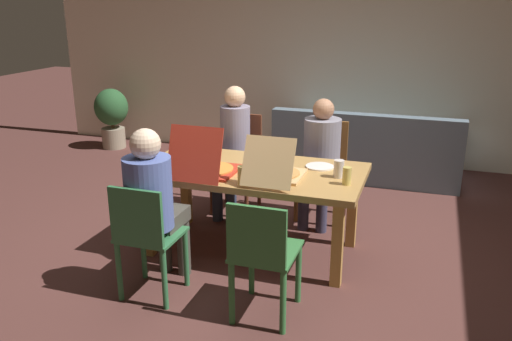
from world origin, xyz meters
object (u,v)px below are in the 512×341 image
at_px(dining_table, 252,179).
at_px(pizza_box_0, 207,167).
at_px(plate_0, 181,159).
at_px(drinking_glass_3, 182,142).
at_px(potted_plant, 112,114).
at_px(chair_1, 323,164).
at_px(drinking_glass_0, 347,176).
at_px(plate_2, 269,158).
at_px(person_1, 321,151).
at_px(person_0, 233,142).
at_px(drinking_glass_2, 243,175).
at_px(plate_1, 320,167).
at_px(chair_0, 239,157).
at_px(chair_2, 145,235).
at_px(couch, 367,153).
at_px(person_2, 153,198).
at_px(chair_3, 263,255).
at_px(drinking_glass_1, 339,169).
at_px(pizza_box_1, 276,172).

bearing_deg(dining_table, pizza_box_0, -140.93).
bearing_deg(plate_0, drinking_glass_3, 115.03).
relative_size(pizza_box_0, potted_plant, 0.66).
bearing_deg(drinking_glass_3, chair_1, 27.98).
bearing_deg(drinking_glass_0, chair_1, 109.76).
bearing_deg(plate_2, person_1, 55.55).
relative_size(plate_0, drinking_glass_3, 1.66).
bearing_deg(person_0, plate_2, -41.14).
height_order(pizza_box_0, drinking_glass_2, pizza_box_0).
distance_m(plate_1, drinking_glass_0, 0.45).
xyz_separation_m(chair_0, potted_plant, (-2.47, 1.51, -0.03)).
bearing_deg(chair_2, person_0, 90.00).
xyz_separation_m(chair_1, drinking_glass_0, (0.39, -1.09, 0.27)).
relative_size(dining_table, person_0, 1.44).
relative_size(person_0, drinking_glass_3, 8.84).
relative_size(plate_0, plate_1, 1.02).
bearing_deg(drinking_glass_2, person_1, 74.08).
relative_size(chair_2, drinking_glass_3, 6.07).
bearing_deg(person_0, dining_table, -58.83).
bearing_deg(chair_2, chair_0, 90.00).
relative_size(drinking_glass_3, couch, 0.07).
height_order(person_2, chair_3, person_2).
height_order(person_1, person_2, person_2).
relative_size(pizza_box_0, couch, 0.26).
bearing_deg(chair_0, drinking_glass_1, -37.76).
height_order(chair_1, chair_3, chair_1).
bearing_deg(plate_1, couch, 86.16).
distance_m(chair_1, drinking_glass_1, 1.03).
bearing_deg(drinking_glass_2, chair_0, 111.54).
height_order(drinking_glass_1, couch, drinking_glass_1).
bearing_deg(chair_0, person_1, -6.14).
height_order(person_0, couch, person_0).
bearing_deg(plate_2, plate_1, -11.30).
distance_m(person_0, chair_1, 0.89).
bearing_deg(drinking_glass_2, drinking_glass_0, 18.26).
xyz_separation_m(chair_0, plate_1, (0.95, -0.68, 0.21)).
distance_m(person_0, plate_1, 1.09).
bearing_deg(chair_0, chair_1, 3.86).
distance_m(chair_3, plate_0, 1.45).
relative_size(drinking_glass_0, drinking_glass_2, 0.95).
bearing_deg(plate_0, chair_1, 41.18).
relative_size(chair_3, drinking_glass_3, 6.03).
distance_m(chair_3, potted_plant, 4.70).
distance_m(chair_2, pizza_box_1, 1.08).
bearing_deg(pizza_box_1, couch, 80.88).
bearing_deg(couch, chair_0, -127.91).
relative_size(chair_3, pizza_box_1, 1.56).
height_order(chair_2, couch, chair_2).
distance_m(dining_table, chair_0, 1.01).
bearing_deg(plate_1, pizza_box_0, -150.55).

